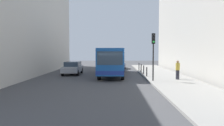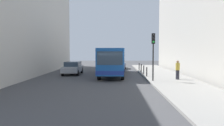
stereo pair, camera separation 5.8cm
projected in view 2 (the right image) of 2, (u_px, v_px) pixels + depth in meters
name	position (u px, v px, depth m)	size (l,w,h in m)	color
ground_plane	(112.00, 80.00, 21.30)	(80.00, 80.00, 0.00)	#424244
sidewalk	(171.00, 80.00, 21.20)	(4.40, 40.00, 0.15)	gray
building_left	(8.00, 13.00, 25.11)	(7.00, 32.00, 13.68)	#BCB7AD
building_right	(219.00, 18.00, 24.74)	(7.00, 32.00, 12.57)	#BCB7AD
bus	(113.00, 60.00, 25.64)	(3.00, 11.12, 3.00)	#19519E
car_beside_bus	(73.00, 68.00, 26.56)	(1.89, 4.41, 1.48)	#A5A8AD
car_behind_bus	(119.00, 63.00, 35.20)	(2.02, 4.48, 1.48)	#A5A8AD
traffic_light	(153.00, 48.00, 19.74)	(0.28, 0.33, 4.10)	black
bollard_near	(147.00, 72.00, 23.13)	(0.11, 0.11, 0.95)	black
bollard_mid	(144.00, 70.00, 25.67)	(0.11, 0.11, 0.95)	black
bollard_far	(141.00, 68.00, 28.21)	(0.11, 0.11, 0.95)	black
bollard_farthest	(139.00, 66.00, 30.76)	(0.11, 0.11, 0.95)	black
pedestrian_near_signal	(178.00, 70.00, 20.81)	(0.38, 0.38, 1.73)	#26262D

